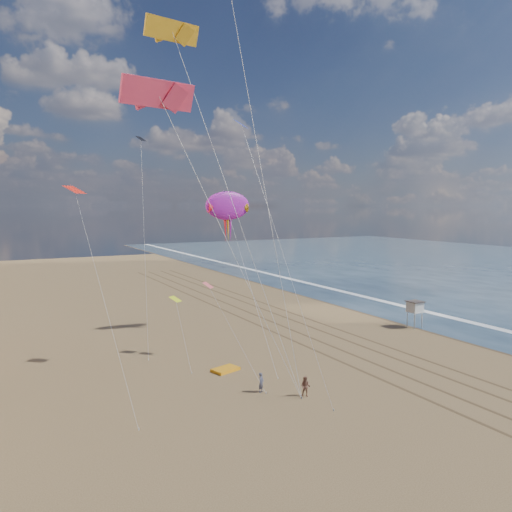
{
  "coord_description": "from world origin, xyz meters",
  "views": [
    {
      "loc": [
        -29.82,
        -18.62,
        14.58
      ],
      "look_at": [
        -5.88,
        26.0,
        9.5
      ],
      "focal_mm": 35.0,
      "sensor_mm": 36.0,
      "label": 1
    }
  ],
  "objects": [
    {
      "name": "lifeguard_stand",
      "position": [
        14.95,
        24.33,
        2.48
      ],
      "size": [
        1.78,
        1.78,
        3.22
      ],
      "color": "silver",
      "rests_on": "ground"
    },
    {
      "name": "show_kite",
      "position": [
        -5.3,
        33.99,
        14.57
      ],
      "size": [
        4.99,
        9.29,
        22.34
      ],
      "color": "#AC1BB1",
      "rests_on": "ground"
    },
    {
      "name": "foam",
      "position": [
        23.2,
        40.0,
        0.0
      ],
      "size": [
        260.0,
        260.0,
        0.0
      ],
      "primitive_type": "plane",
      "color": "white",
      "rests_on": "ground"
    },
    {
      "name": "kite_flyer_b",
      "position": [
        -8.95,
        12.22,
        0.79
      ],
      "size": [
        0.95,
        0.97,
        1.57
      ],
      "primitive_type": "imported",
      "rotation": [
        0.0,
        0.0,
        -0.83
      ],
      "color": "brown",
      "rests_on": "ground"
    },
    {
      "name": "grounded_kite",
      "position": [
        -11.87,
        20.56,
        0.13
      ],
      "size": [
        2.63,
        2.06,
        0.26
      ],
      "primitive_type": "cube",
      "rotation": [
        0.0,
        0.0,
        0.29
      ],
      "color": "orange",
      "rests_on": "ground"
    },
    {
      "name": "tracks",
      "position": [
        2.55,
        30.0,
        0.01
      ],
      "size": [
        7.68,
        120.0,
        0.01
      ],
      "color": "brown",
      "rests_on": "ground"
    },
    {
      "name": "small_kites",
      "position": [
        -15.88,
        25.22,
        15.31
      ],
      "size": [
        15.5,
        14.42,
        16.77
      ],
      "color": "#FF2515",
      "rests_on": "ground"
    },
    {
      "name": "wet_sand",
      "position": [
        19.0,
        40.0,
        0.0
      ],
      "size": [
        260.0,
        260.0,
        0.0
      ],
      "primitive_type": "plane",
      "color": "#42301E",
      "rests_on": "ground"
    },
    {
      "name": "kite_flyer_a",
      "position": [
        -11.52,
        14.62,
        0.79
      ],
      "size": [
        0.68,
        0.64,
        1.57
      ],
      "primitive_type": "imported",
      "rotation": [
        0.0,
        0.0,
        0.61
      ],
      "color": "#54566C",
      "rests_on": "ground"
    },
    {
      "name": "parafoils",
      "position": [
        -14.99,
        20.89,
        30.97
      ],
      "size": [
        12.48,
        13.67,
        17.48
      ],
      "color": "black",
      "rests_on": "ground"
    }
  ]
}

